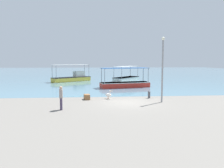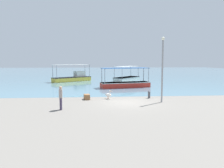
{
  "view_description": "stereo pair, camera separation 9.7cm",
  "coord_description": "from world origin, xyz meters",
  "px_view_note": "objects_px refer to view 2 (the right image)",
  "views": [
    {
      "loc": [
        -2.66,
        -17.63,
        3.46
      ],
      "look_at": [
        -0.96,
        2.95,
        1.25
      ],
      "focal_mm": 35.0,
      "sensor_mm": 36.0,
      "label": 1
    },
    {
      "loc": [
        -2.56,
        -17.64,
        3.46
      ],
      "look_at": [
        -0.96,
        2.95,
        1.25
      ],
      "focal_mm": 35.0,
      "sensor_mm": 36.0,
      "label": 2
    }
  ],
  "objects_px": {
    "fishing_boat_near_right": "(73,77)",
    "lamp_post": "(162,66)",
    "fishing_boat_near_left": "(125,83)",
    "mooring_bollard": "(149,94)",
    "cargo_crate": "(87,97)",
    "pelican": "(108,95)",
    "fisherman_standing": "(61,97)",
    "fishing_boat_far_right": "(127,78)"
  },
  "relations": [
    {
      "from": "fishing_boat_near_right",
      "to": "mooring_bollard",
      "type": "height_order",
      "value": "fishing_boat_near_right"
    },
    {
      "from": "fishing_boat_near_right",
      "to": "pelican",
      "type": "bearing_deg",
      "value": -74.47
    },
    {
      "from": "pelican",
      "to": "mooring_bollard",
      "type": "bearing_deg",
      "value": 1.23
    },
    {
      "from": "fishing_boat_far_right",
      "to": "pelican",
      "type": "relative_size",
      "value": 6.85
    },
    {
      "from": "fishing_boat_near_right",
      "to": "fishing_boat_far_right",
      "type": "height_order",
      "value": "fishing_boat_near_right"
    },
    {
      "from": "fishing_boat_near_left",
      "to": "mooring_bollard",
      "type": "bearing_deg",
      "value": -82.84
    },
    {
      "from": "fishing_boat_near_right",
      "to": "cargo_crate",
      "type": "distance_m",
      "value": 17.99
    },
    {
      "from": "fishing_boat_near_right",
      "to": "fisherman_standing",
      "type": "bearing_deg",
      "value": -86.67
    },
    {
      "from": "fishing_boat_near_right",
      "to": "fisherman_standing",
      "type": "height_order",
      "value": "fishing_boat_near_right"
    },
    {
      "from": "fishing_boat_near_left",
      "to": "pelican",
      "type": "height_order",
      "value": "fishing_boat_near_left"
    },
    {
      "from": "fishing_boat_near_right",
      "to": "lamp_post",
      "type": "distance_m",
      "value": 21.71
    },
    {
      "from": "fishing_boat_near_left",
      "to": "mooring_bollard",
      "type": "xyz_separation_m",
      "value": [
        1.06,
        -8.44,
        -0.14
      ]
    },
    {
      "from": "fishing_boat_near_left",
      "to": "cargo_crate",
      "type": "distance_m",
      "value": 9.86
    },
    {
      "from": "lamp_post",
      "to": "fisherman_standing",
      "type": "relative_size",
      "value": 3.19
    },
    {
      "from": "fishing_boat_near_left",
      "to": "fisherman_standing",
      "type": "bearing_deg",
      "value": -116.53
    },
    {
      "from": "mooring_bollard",
      "to": "cargo_crate",
      "type": "distance_m",
      "value": 5.74
    },
    {
      "from": "fishing_boat_near_left",
      "to": "cargo_crate",
      "type": "height_order",
      "value": "fishing_boat_near_left"
    },
    {
      "from": "fishing_boat_near_left",
      "to": "lamp_post",
      "type": "distance_m",
      "value": 10.87
    },
    {
      "from": "fishing_boat_far_right",
      "to": "pelican",
      "type": "bearing_deg",
      "value": -103.51
    },
    {
      "from": "fishing_boat_far_right",
      "to": "fisherman_standing",
      "type": "relative_size",
      "value": 3.24
    },
    {
      "from": "mooring_bollard",
      "to": "fisherman_standing",
      "type": "relative_size",
      "value": 0.41
    },
    {
      "from": "cargo_crate",
      "to": "pelican",
      "type": "bearing_deg",
      "value": 4.71
    },
    {
      "from": "fishing_boat_far_right",
      "to": "lamp_post",
      "type": "distance_m",
      "value": 19.9
    },
    {
      "from": "fishing_boat_far_right",
      "to": "mooring_bollard",
      "type": "bearing_deg",
      "value": -91.62
    },
    {
      "from": "fishing_boat_near_right",
      "to": "mooring_bollard",
      "type": "relative_size",
      "value": 9.34
    },
    {
      "from": "fishing_boat_near_left",
      "to": "mooring_bollard",
      "type": "relative_size",
      "value": 9.69
    },
    {
      "from": "mooring_bollard",
      "to": "cargo_crate",
      "type": "bearing_deg",
      "value": -177.58
    },
    {
      "from": "fishing_boat_near_right",
      "to": "fishing_boat_near_left",
      "type": "xyz_separation_m",
      "value": [
        7.6,
        -9.06,
        -0.14
      ]
    },
    {
      "from": "mooring_bollard",
      "to": "fisherman_standing",
      "type": "xyz_separation_m",
      "value": [
        -7.4,
        -4.26,
        0.54
      ]
    },
    {
      "from": "fishing_boat_far_right",
      "to": "mooring_bollard",
      "type": "height_order",
      "value": "fishing_boat_far_right"
    },
    {
      "from": "lamp_post",
      "to": "fisherman_standing",
      "type": "height_order",
      "value": "lamp_post"
    },
    {
      "from": "fishing_boat_near_left",
      "to": "fisherman_standing",
      "type": "height_order",
      "value": "fishing_boat_near_left"
    },
    {
      "from": "lamp_post",
      "to": "fishing_boat_near_right",
      "type": "bearing_deg",
      "value": 115.31
    },
    {
      "from": "fishing_boat_near_left",
      "to": "lamp_post",
      "type": "bearing_deg",
      "value": -81.16
    },
    {
      "from": "fishing_boat_far_right",
      "to": "cargo_crate",
      "type": "relative_size",
      "value": 7.4
    },
    {
      "from": "mooring_bollard",
      "to": "fisherman_standing",
      "type": "distance_m",
      "value": 8.55
    },
    {
      "from": "lamp_post",
      "to": "cargo_crate",
      "type": "xyz_separation_m",
      "value": [
        -6.29,
        1.77,
        -2.82
      ]
    },
    {
      "from": "cargo_crate",
      "to": "lamp_post",
      "type": "bearing_deg",
      "value": -15.68
    },
    {
      "from": "pelican",
      "to": "fisherman_standing",
      "type": "bearing_deg",
      "value": -130.89
    },
    {
      "from": "fishing_boat_near_left",
      "to": "fishing_boat_far_right",
      "type": "distance_m",
      "value": 9.42
    },
    {
      "from": "pelican",
      "to": "cargo_crate",
      "type": "height_order",
      "value": "pelican"
    },
    {
      "from": "pelican",
      "to": "mooring_bollard",
      "type": "xyz_separation_m",
      "value": [
        3.78,
        0.08,
        -0.01
      ]
    }
  ]
}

